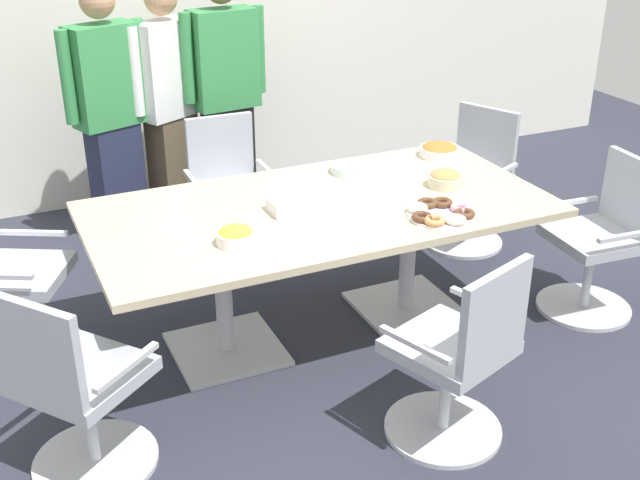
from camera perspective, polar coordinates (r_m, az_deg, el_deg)
ground_plane at (r=4.52m, az=0.00°, el=-6.36°), size 10.00×10.00×0.01m
back_wall at (r=6.19m, az=-9.65°, el=16.02°), size 8.00×0.10×2.80m
conference_table at (r=4.23m, az=0.00°, el=0.92°), size 2.40×1.20×0.75m
office_chair_0 at (r=5.21m, az=-6.48°, el=3.03°), size 0.55×0.55×0.91m
office_chair_1 at (r=4.43m, az=-21.18°, el=-2.88°), size 0.73×0.73×0.91m
office_chair_2 at (r=3.48m, az=-17.04°, el=-10.40°), size 0.76×0.76×0.91m
office_chair_3 at (r=3.57m, az=9.84°, el=-8.54°), size 0.69×0.69×0.91m
office_chair_4 at (r=4.81m, az=19.39°, el=-0.33°), size 0.58×0.58×0.91m
office_chair_5 at (r=5.46m, az=10.72°, el=3.83°), size 0.72×0.72×0.91m
person_standing_0 at (r=5.43m, az=-14.74°, el=8.73°), size 0.60×0.35×1.71m
person_standing_1 at (r=5.60m, az=-10.70°, el=9.44°), size 0.58×0.40×1.69m
person_standing_2 at (r=5.63m, az=-6.71°, el=10.22°), size 0.62×0.27×1.75m
snack_bowl_cookies at (r=4.46m, az=8.92°, el=4.35°), size 0.19×0.19×0.09m
snack_bowl_chips_yellow at (r=3.76m, az=-6.03°, el=0.32°), size 0.18×0.18×0.09m
snack_bowl_pretzels at (r=4.93m, az=8.52°, el=6.37°), size 0.24×0.24×0.08m
donut_platter at (r=4.08m, az=8.58°, el=1.94°), size 0.35×0.35×0.04m
plate_stack at (r=4.62m, az=2.21°, el=5.11°), size 0.23×0.23×0.05m
napkin_pile at (r=4.09m, az=-2.43°, el=2.46°), size 0.17×0.17×0.07m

